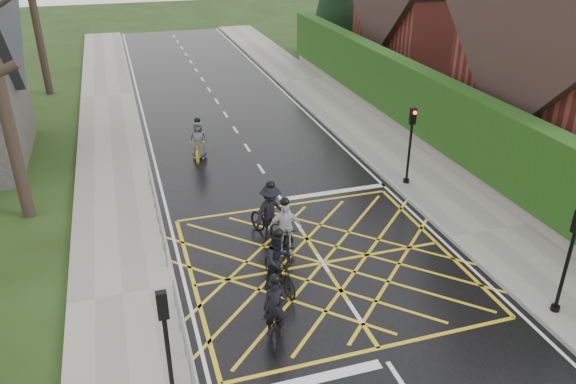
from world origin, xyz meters
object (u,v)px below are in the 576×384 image
cyclist_mid (271,218)px  cyclist_front (285,234)px  cyclist_rear (276,317)px  cyclist_lead (199,145)px  cyclist_back (279,266)px

cyclist_mid → cyclist_front: size_ratio=1.09×
cyclist_rear → cyclist_lead: bearing=108.3°
cyclist_mid → cyclist_lead: cyclist_mid is taller
cyclist_rear → cyclist_mid: size_ratio=0.90×
cyclist_rear → cyclist_back: size_ratio=1.01×
cyclist_mid → cyclist_front: (0.15, -1.12, -0.02)m
cyclist_rear → cyclist_lead: cyclist_lead is taller
cyclist_mid → cyclist_lead: (-1.18, 7.48, -0.11)m
cyclist_back → cyclist_lead: (-0.64, 10.21, -0.08)m
cyclist_rear → cyclist_front: cyclist_front is taller
cyclist_front → cyclist_lead: (-1.32, 8.60, -0.09)m
cyclist_rear → cyclist_lead: 12.23m
cyclist_lead → cyclist_back: bearing=-70.8°
cyclist_rear → cyclist_mid: 4.91m
cyclist_back → cyclist_front: bearing=55.8°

